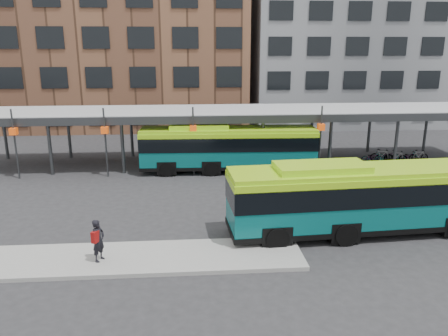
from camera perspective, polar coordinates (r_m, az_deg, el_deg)
The scene contains 9 objects.
ground at distance 22.12m, azimuth 4.23°, elevation -7.81°, with size 120.00×120.00×0.00m, color #28282B.
boarding_island at distance 19.27m, azimuth -11.09°, elevation -11.48°, with size 14.00×3.00×0.18m, color gray.
canopy at distance 33.43m, azimuth 0.97°, elevation 7.22°, with size 40.00×6.53×4.80m.
building_brick at distance 52.55m, azimuth -12.50°, elevation 17.66°, with size 26.00×14.00×22.00m, color brown.
building_grey at distance 55.49m, azimuth 16.45°, elevation 16.24°, with size 24.00×14.00×20.00m, color slate.
bus_front at distance 21.90m, azimuth 17.49°, elevation -3.58°, with size 13.02×3.55×3.55m.
bus_rear at distance 31.48m, azimuth 0.47°, elevation 2.79°, with size 12.62×3.15×3.46m.
pedestrian at distance 18.88m, azimuth -16.10°, elevation -9.05°, with size 0.67×0.78×1.80m.
bike_rack at distance 36.75m, azimuth 21.18°, elevation 1.46°, with size 5.51×1.38×1.03m.
Camera 1 is at (-3.19, -20.06, 8.76)m, focal length 35.00 mm.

